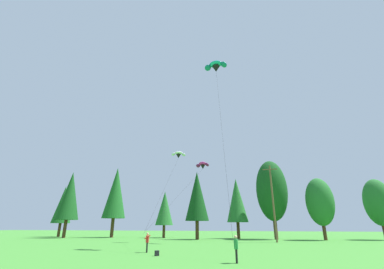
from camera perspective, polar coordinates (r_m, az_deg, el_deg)
treeline_tree_a at (r=66.14m, az=-26.47°, el=-13.62°), size 3.95×3.95×10.70m
treeline_tree_b at (r=60.16m, az=-25.28°, el=-12.04°), size 4.45×4.45×12.95m
treeline_tree_c at (r=58.95m, az=-16.45°, el=-12.14°), size 4.74×4.74×14.27m
treeline_tree_d at (r=55.37m, az=-6.05°, el=-15.81°), size 3.58×3.58×9.01m
treeline_tree_e at (r=48.48m, az=1.10°, el=-13.33°), size 4.20×4.20×11.82m
treeline_tree_f at (r=52.56m, az=9.80°, el=-14.05°), size 4.04×4.04×11.07m
treeline_tree_g at (r=51.09m, az=17.12°, el=-11.66°), size 5.56×5.56×13.91m
treeline_tree_h at (r=51.09m, az=26.30°, el=-13.11°), size 4.55×4.55×10.19m
treeline_tree_i at (r=56.95m, az=35.73°, el=-11.99°), size 4.54×4.54×10.15m
utility_pole at (r=42.13m, az=17.38°, el=-13.66°), size 2.20×0.26×11.22m
kite_flyer_near at (r=25.77m, az=-9.81°, el=-22.02°), size 0.67×0.69×1.69m
kite_flyer_mid at (r=18.75m, az=9.68°, el=-23.15°), size 0.24×0.56×1.69m
parafoil_kite_high_magenta at (r=38.99m, az=2.35°, el=-6.78°), size 4.03×14.32×9.77m
parafoil_kite_mid_teal at (r=35.82m, az=5.26°, el=14.70°), size 3.74×11.51×21.85m
parafoil_kite_far_white at (r=41.92m, az=-2.98°, el=-4.40°), size 2.49×16.00×12.02m
backpack at (r=23.02m, az=-7.73°, el=-24.46°), size 0.40×0.39×0.40m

